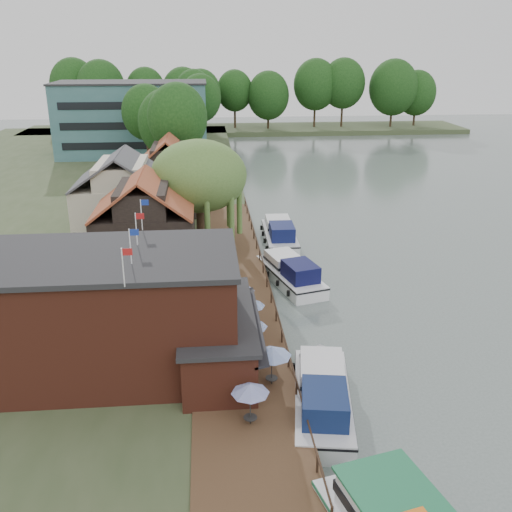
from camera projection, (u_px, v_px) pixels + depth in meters
name	position (u px, v px, depth m)	size (l,w,h in m)	color
ground	(365.00, 361.00, 36.90)	(260.00, 260.00, 0.00)	#54615C
land_bank	(35.00, 214.00, 66.84)	(50.00, 140.00, 1.00)	#384728
quay_deck	(233.00, 289.00, 45.19)	(6.00, 50.00, 0.10)	#47301E
quay_rail	(266.00, 280.00, 45.72)	(0.20, 49.00, 1.00)	black
pub	(139.00, 312.00, 33.16)	(20.00, 11.00, 7.30)	maroon
hotel_block	(133.00, 118.00, 97.82)	(25.40, 12.40, 12.30)	#38666B
cottage_a	(145.00, 225.00, 46.85)	(8.60, 7.60, 8.50)	black
cottage_b	(123.00, 196.00, 55.93)	(9.60, 8.60, 8.50)	beige
cottage_c	(169.00, 175.00, 64.66)	(7.60, 7.60, 8.50)	black
willow	(200.00, 197.00, 51.56)	(8.60, 8.60, 10.43)	#476B2D
umbrella_0	(250.00, 404.00, 28.69)	(1.96, 1.96, 2.38)	navy
umbrella_1	(272.00, 366.00, 32.08)	(2.23, 2.23, 2.38)	#1C409A
umbrella_2	(252.00, 336.00, 35.31)	(1.99, 1.99, 2.38)	navy
umbrella_3	(251.00, 315.00, 38.10)	(1.94, 1.94, 2.38)	navy
umbrella_4	(241.00, 299.00, 40.39)	(2.01, 2.01, 2.38)	navy
cruiser_0	(323.00, 391.00, 31.50)	(3.40, 10.52, 2.58)	silver
cruiser_1	(291.00, 269.00, 48.49)	(3.30, 10.22, 2.49)	white
cruiser_2	(280.00, 231.00, 58.29)	(3.37, 10.42, 2.55)	white
swan	(350.00, 465.00, 27.53)	(0.44, 0.44, 0.44)	white
bank_tree_0	(178.00, 140.00, 71.14)	(7.41, 7.41, 13.96)	#143811
bank_tree_1	(168.00, 135.00, 79.12)	(8.07, 8.07, 12.66)	#143811
bank_tree_2	(147.00, 126.00, 87.38)	(7.38, 7.38, 12.67)	#143811
bank_tree_3	(201.00, 109.00, 107.72)	(7.79, 7.79, 13.09)	#143811
bank_tree_4	(194.00, 105.00, 111.78)	(7.00, 7.00, 13.71)	#143811
bank_tree_5	(201.00, 101.00, 121.98)	(8.41, 8.41, 13.31)	#143811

